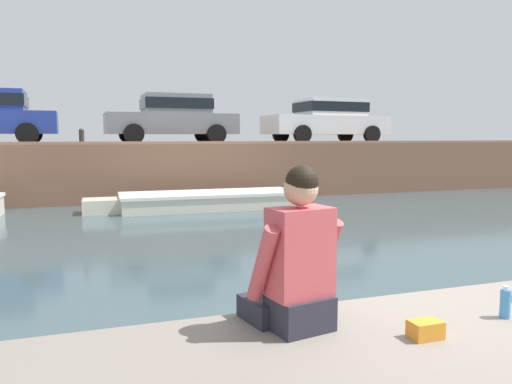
{
  "coord_description": "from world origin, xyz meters",
  "views": [
    {
      "loc": [
        -2.52,
        -2.96,
        1.91
      ],
      "look_at": [
        -0.12,
        4.07,
        1.09
      ],
      "focal_mm": 35.0,
      "sensor_mm": 36.0,
      "label": 1
    }
  ],
  "objects_px": {
    "boat_moored_central_cream": "(201,201)",
    "person_seated_left": "(296,266)",
    "car_left_inner_grey": "(173,117)",
    "car_centre_white": "(327,119)",
    "bottle_drink": "(505,303)",
    "mooring_bollard_mid": "(82,136)"
  },
  "relations": [
    {
      "from": "boat_moored_central_cream",
      "to": "person_seated_left",
      "type": "relative_size",
      "value": 5.77
    },
    {
      "from": "car_left_inner_grey",
      "to": "car_centre_white",
      "type": "height_order",
      "value": "same"
    },
    {
      "from": "car_centre_white",
      "to": "person_seated_left",
      "type": "height_order",
      "value": "car_centre_white"
    },
    {
      "from": "boat_moored_central_cream",
      "to": "car_centre_white",
      "type": "distance_m",
      "value": 6.55
    },
    {
      "from": "person_seated_left",
      "to": "bottle_drink",
      "type": "relative_size",
      "value": 4.73
    },
    {
      "from": "mooring_bollard_mid",
      "to": "person_seated_left",
      "type": "bearing_deg",
      "value": -84.21
    },
    {
      "from": "mooring_bollard_mid",
      "to": "person_seated_left",
      "type": "xyz_separation_m",
      "value": [
        1.24,
        -12.21,
        -0.78
      ]
    },
    {
      "from": "car_left_inner_grey",
      "to": "bottle_drink",
      "type": "bearing_deg",
      "value": -90.98
    },
    {
      "from": "car_left_inner_grey",
      "to": "bottle_drink",
      "type": "distance_m",
      "value": 13.81
    },
    {
      "from": "boat_moored_central_cream",
      "to": "car_centre_white",
      "type": "bearing_deg",
      "value": 30.22
    },
    {
      "from": "mooring_bollard_mid",
      "to": "person_seated_left",
      "type": "distance_m",
      "value": 12.3
    },
    {
      "from": "boat_moored_central_cream",
      "to": "mooring_bollard_mid",
      "type": "distance_m",
      "value": 3.9
    },
    {
      "from": "car_centre_white",
      "to": "person_seated_left",
      "type": "distance_m",
      "value": 15.2
    },
    {
      "from": "car_left_inner_grey",
      "to": "car_centre_white",
      "type": "bearing_deg",
      "value": 0.02
    },
    {
      "from": "boat_moored_central_cream",
      "to": "mooring_bollard_mid",
      "type": "bearing_deg",
      "value": 147.6
    },
    {
      "from": "car_centre_white",
      "to": "mooring_bollard_mid",
      "type": "height_order",
      "value": "car_centre_white"
    },
    {
      "from": "bottle_drink",
      "to": "car_left_inner_grey",
      "type": "bearing_deg",
      "value": 89.02
    },
    {
      "from": "person_seated_left",
      "to": "bottle_drink",
      "type": "bearing_deg",
      "value": -12.71
    },
    {
      "from": "car_left_inner_grey",
      "to": "car_centre_white",
      "type": "relative_size",
      "value": 0.92
    },
    {
      "from": "boat_moored_central_cream",
      "to": "person_seated_left",
      "type": "height_order",
      "value": "person_seated_left"
    },
    {
      "from": "boat_moored_central_cream",
      "to": "car_centre_white",
      "type": "relative_size",
      "value": 1.26
    },
    {
      "from": "boat_moored_central_cream",
      "to": "car_centre_white",
      "type": "xyz_separation_m",
      "value": [
        5.29,
        3.08,
        2.33
      ]
    }
  ]
}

